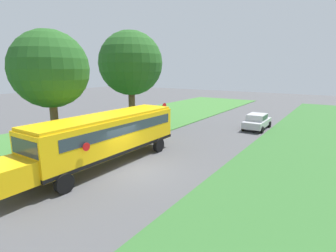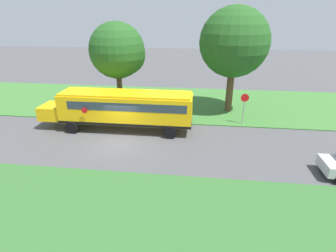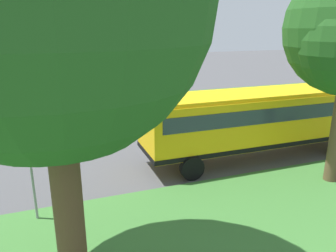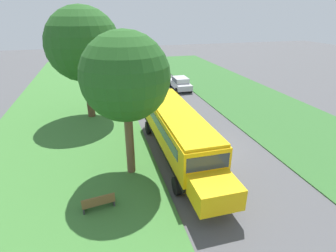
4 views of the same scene
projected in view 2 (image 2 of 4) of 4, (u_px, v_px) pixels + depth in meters
ground_plane at (119, 142)px, 19.57m from camera, size 120.00×120.00×0.00m
grass_verge at (146, 101)px, 28.69m from camera, size 12.00×80.00×0.08m
grass_far_side at (58, 233)px, 11.33m from camera, size 10.00×80.00×0.07m
school_bus at (123, 107)px, 20.99m from camera, size 2.85×12.42×3.16m
oak_tree_beside_bus at (119, 52)px, 22.74m from camera, size 4.80×4.80×8.33m
oak_tree_roadside_mid at (236, 42)px, 23.32m from camera, size 6.22×6.22×9.62m
stop_sign at (244, 105)px, 22.03m from camera, size 0.08×0.68×2.74m
park_bench at (99, 102)px, 26.90m from camera, size 1.65×0.71×0.92m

